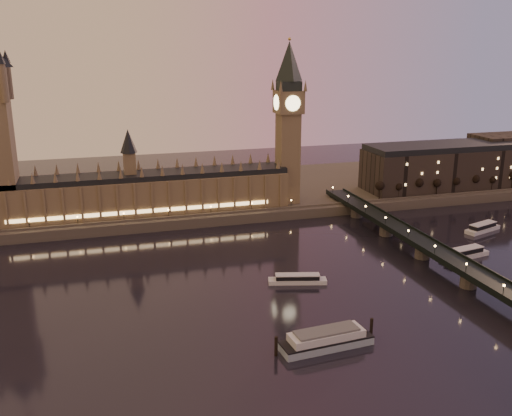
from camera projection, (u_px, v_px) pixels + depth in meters
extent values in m
plane|color=black|center=(262.00, 294.00, 250.95)|extent=(700.00, 700.00, 0.00)
cube|color=#423D35|center=(235.00, 193.00, 410.41)|extent=(560.00, 130.00, 6.00)
cube|color=brown|center=(142.00, 196.00, 347.09)|extent=(180.00, 26.00, 22.00)
cube|color=black|center=(141.00, 176.00, 343.61)|extent=(180.00, 22.00, 3.20)
cube|color=#FFCC7F|center=(144.00, 211.00, 336.30)|extent=(153.00, 0.25, 2.20)
cube|color=brown|center=(288.00, 158.00, 367.44)|extent=(13.00, 13.00, 58.00)
cube|color=brown|center=(289.00, 102.00, 357.49)|extent=(16.00, 16.00, 14.00)
cylinder|color=#FFEAA5|center=(293.00, 103.00, 349.94)|extent=(9.60, 0.35, 9.60)
cylinder|color=#FFEAA5|center=(276.00, 102.00, 355.29)|extent=(0.35, 9.60, 9.60)
cube|color=black|center=(289.00, 86.00, 354.72)|extent=(13.00, 13.00, 6.00)
cone|color=black|center=(289.00, 61.00, 350.58)|extent=(17.68, 17.68, 24.00)
sphere|color=gold|center=(290.00, 39.00, 346.98)|extent=(2.00, 2.00, 2.00)
cube|color=black|center=(445.00, 256.00, 273.53)|extent=(13.00, 260.00, 2.00)
cube|color=black|center=(434.00, 255.00, 271.42)|extent=(0.60, 260.00, 1.00)
cube|color=black|center=(457.00, 252.00, 274.81)|extent=(0.60, 260.00, 1.00)
cube|color=black|center=(440.00, 169.00, 408.92)|extent=(110.00, 36.00, 28.00)
cube|color=black|center=(442.00, 147.00, 404.49)|extent=(108.00, 34.00, 4.00)
cube|color=black|center=(510.00, 156.00, 438.02)|extent=(60.00, 30.00, 34.00)
cylinder|color=black|center=(377.00, 194.00, 379.28)|extent=(0.70, 0.70, 8.11)
sphere|color=black|center=(378.00, 188.00, 378.11)|extent=(5.41, 5.41, 5.41)
cylinder|color=black|center=(398.00, 192.00, 383.36)|extent=(0.70, 0.70, 8.11)
sphere|color=black|center=(398.00, 186.00, 382.19)|extent=(5.41, 5.41, 5.41)
cylinder|color=black|center=(417.00, 191.00, 387.44)|extent=(0.70, 0.70, 8.11)
sphere|color=black|center=(418.00, 185.00, 386.27)|extent=(5.41, 5.41, 5.41)
cylinder|color=black|center=(437.00, 189.00, 391.52)|extent=(0.70, 0.70, 8.11)
sphere|color=black|center=(437.00, 183.00, 390.35)|extent=(5.41, 5.41, 5.41)
cylinder|color=black|center=(456.00, 188.00, 395.61)|extent=(0.70, 0.70, 8.11)
sphere|color=black|center=(457.00, 182.00, 394.44)|extent=(5.41, 5.41, 5.41)
cylinder|color=black|center=(475.00, 186.00, 399.69)|extent=(0.70, 0.70, 8.11)
sphere|color=black|center=(475.00, 180.00, 398.52)|extent=(5.41, 5.41, 5.41)
cylinder|color=black|center=(493.00, 185.00, 403.77)|extent=(0.70, 0.70, 8.11)
sphere|color=black|center=(494.00, 179.00, 402.60)|extent=(5.41, 5.41, 5.41)
cylinder|color=black|center=(511.00, 183.00, 407.86)|extent=(0.70, 0.70, 8.11)
sphere|color=black|center=(512.00, 178.00, 406.68)|extent=(5.41, 5.41, 5.41)
cube|color=silver|center=(297.00, 281.00, 262.40)|extent=(27.33, 12.46, 1.96)
cube|color=black|center=(298.00, 277.00, 261.85)|extent=(20.34, 9.67, 1.96)
cube|color=silver|center=(298.00, 275.00, 261.53)|extent=(20.92, 10.03, 0.36)
cube|color=silver|center=(464.00, 255.00, 293.71)|extent=(28.89, 11.82, 2.38)
cube|color=black|center=(465.00, 251.00, 293.05)|extent=(21.47, 9.30, 2.38)
cube|color=silver|center=(465.00, 248.00, 292.66)|extent=(22.08, 9.68, 0.43)
cube|color=silver|center=(482.00, 229.00, 335.06)|extent=(25.92, 14.34, 2.30)
cube|color=black|center=(483.00, 226.00, 334.43)|extent=(19.35, 11.12, 2.30)
cube|color=silver|center=(483.00, 223.00, 334.05)|extent=(19.91, 11.54, 0.42)
cube|color=#96ACBF|center=(326.00, 343.00, 206.77)|extent=(35.17, 12.46, 2.80)
cube|color=black|center=(326.00, 339.00, 206.31)|extent=(35.17, 12.46, 0.54)
cube|color=silver|center=(326.00, 335.00, 205.85)|extent=(28.63, 10.87, 2.80)
cube|color=#595B5E|center=(327.00, 331.00, 205.35)|extent=(24.25, 9.44, 0.75)
cylinder|color=black|center=(276.00, 346.00, 200.41)|extent=(1.19, 1.19, 7.33)
cylinder|color=black|center=(371.00, 327.00, 213.73)|extent=(1.19, 1.19, 7.33)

